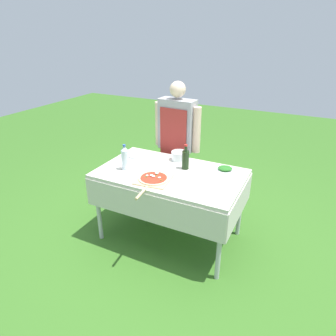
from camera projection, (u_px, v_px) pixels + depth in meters
ground_plane at (170, 236)px, 3.22m from camera, size 12.00×12.00×0.00m
prep_table at (170, 180)px, 2.94m from camera, size 1.41×0.85×0.76m
person_cook at (177, 137)px, 3.42m from camera, size 0.57×0.21×1.52m
pizza_on_peel at (153, 179)px, 2.73m from camera, size 0.33×0.54×0.05m
oil_bottle at (186, 159)px, 2.94m from camera, size 0.07×0.07×0.25m
water_bottle at (125, 158)px, 2.91m from camera, size 0.07×0.07×0.26m
herb_container at (225, 169)px, 2.94m from camera, size 0.19×0.18×0.04m
mixing_tub at (179, 156)px, 3.16m from camera, size 0.16×0.16×0.09m
plate_stack at (138, 155)px, 3.28m from camera, size 0.23×0.23×0.02m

